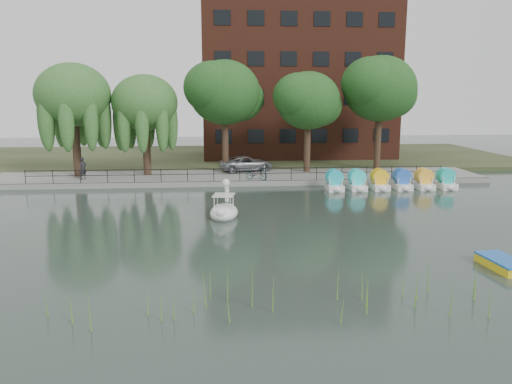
{
  "coord_description": "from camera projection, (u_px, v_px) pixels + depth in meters",
  "views": [
    {
      "loc": [
        -1.83,
        -24.63,
        6.91
      ],
      "look_at": [
        0.5,
        4.0,
        1.3
      ],
      "focal_mm": 35.0,
      "sensor_mm": 36.0,
      "label": 1
    }
  ],
  "objects": [
    {
      "name": "railing",
      "position": [
        240.0,
        171.0,
        38.31
      ],
      "size": [
        32.0,
        0.05,
        1.0
      ],
      "color": "black",
      "rests_on": "promenade"
    },
    {
      "name": "broadleaf_far",
      "position": [
        380.0,
        89.0,
        43.24
      ],
      "size": [
        6.3,
        6.3,
        9.71
      ],
      "color": "#473323",
      "rests_on": "promenade"
    },
    {
      "name": "land_strip",
      "position": [
        232.0,
        157.0,
        54.88
      ],
      "size": [
        60.0,
        22.0,
        0.36
      ],
      "primitive_type": "cube",
      "color": "#47512D",
      "rests_on": "ground_plane"
    },
    {
      "name": "pedal_boat_row",
      "position": [
        391.0,
        181.0,
        37.0
      ],
      "size": [
        9.65,
        1.7,
        1.4
      ],
      "color": "white",
      "rests_on": "ground_plane"
    },
    {
      "name": "pedestrian",
      "position": [
        83.0,
        167.0,
        38.88
      ],
      "size": [
        0.8,
        0.86,
        1.98
      ],
      "primitive_type": "imported",
      "rotation": [
        0.0,
        0.0,
        0.98
      ],
      "color": "black",
      "rests_on": "promenade"
    },
    {
      "name": "broadleaf_center",
      "position": [
        225.0,
        93.0,
        41.74
      ],
      "size": [
        6.0,
        6.0,
        9.25
      ],
      "color": "#473323",
      "rests_on": "promenade"
    },
    {
      "name": "bicycle",
      "position": [
        256.0,
        173.0,
        38.77
      ],
      "size": [
        1.31,
        1.81,
        1.0
      ],
      "primitive_type": "imported",
      "rotation": [
        0.0,
        0.0,
        1.11
      ],
      "color": "gray",
      "rests_on": "promenade"
    },
    {
      "name": "swan_boat",
      "position": [
        224.0,
        209.0,
        28.54
      ],
      "size": [
        1.99,
        2.73,
        2.11
      ],
      "rotation": [
        0.0,
        0.0,
        -0.18
      ],
      "color": "white",
      "rests_on": "ground_plane"
    },
    {
      "name": "reed_bank",
      "position": [
        335.0,
        291.0,
        16.32
      ],
      "size": [
        24.0,
        2.4,
        1.2
      ],
      "color": "#669938",
      "rests_on": "ground_plane"
    },
    {
      "name": "kerb",
      "position": [
        240.0,
        184.0,
        38.29
      ],
      "size": [
        40.0,
        0.25,
        0.4
      ],
      "primitive_type": "cube",
      "color": "gray",
      "rests_on": "ground_plane"
    },
    {
      "name": "willow_left",
      "position": [
        73.0,
        95.0,
        39.35
      ],
      "size": [
        5.88,
        5.88,
        9.01
      ],
      "color": "#473323",
      "rests_on": "promenade"
    },
    {
      "name": "broadleaf_right",
      "position": [
        308.0,
        101.0,
        41.94
      ],
      "size": [
        5.4,
        5.4,
        8.32
      ],
      "color": "#473323",
      "rests_on": "promenade"
    },
    {
      "name": "willow_mid",
      "position": [
        145.0,
        103.0,
        40.4
      ],
      "size": [
        5.32,
        5.32,
        8.15
      ],
      "color": "#473323",
      "rests_on": "promenade"
    },
    {
      "name": "minivan",
      "position": [
        247.0,
        162.0,
        43.29
      ],
      "size": [
        3.68,
        5.71,
        1.47
      ],
      "primitive_type": "imported",
      "rotation": [
        0.0,
        0.0,
        1.83
      ],
      "color": "gray",
      "rests_on": "promenade"
    },
    {
      "name": "ground_plane",
      "position": [
        253.0,
        232.0,
        25.57
      ],
      "size": [
        120.0,
        120.0,
        0.0
      ],
      "primitive_type": "plane",
      "color": "#3D4A46"
    },
    {
      "name": "yellow_rowboat",
      "position": [
        503.0,
        263.0,
        20.15
      ],
      "size": [
        1.34,
        2.35,
        0.41
      ],
      "rotation": [
        0.0,
        0.0,
        0.09
      ],
      "color": "yellow",
      "rests_on": "ground_plane"
    },
    {
      "name": "apartment_building",
      "position": [
        297.0,
        72.0,
        53.65
      ],
      "size": [
        20.0,
        10.07,
        18.0
      ],
      "color": "#4C1E16",
      "rests_on": "land_strip"
    },
    {
      "name": "promenade",
      "position": [
        238.0,
        177.0,
        41.18
      ],
      "size": [
        40.0,
        6.0,
        0.4
      ],
      "primitive_type": "cube",
      "color": "gray",
      "rests_on": "ground_plane"
    }
  ]
}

